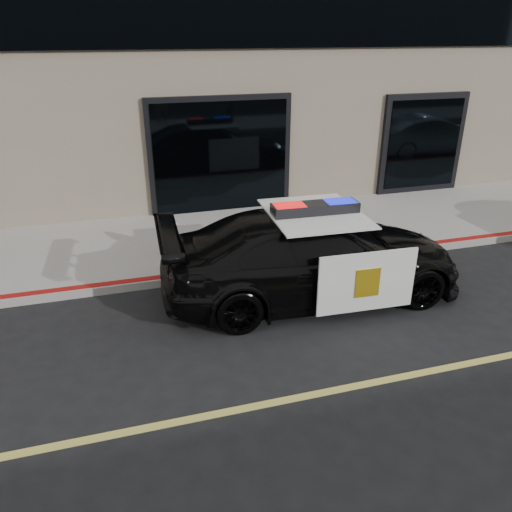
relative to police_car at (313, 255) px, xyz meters
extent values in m
plane|color=black|center=(0.42, -2.48, -0.76)|extent=(120.00, 120.00, 0.00)
cube|color=gray|center=(0.42, 2.77, -0.68)|extent=(60.00, 3.50, 0.15)
imported|color=black|center=(0.00, 0.00, -0.01)|extent=(2.52, 5.32, 1.49)
cube|color=white|center=(0.45, -1.09, -0.03)|extent=(1.59, 0.10, 1.00)
cube|color=white|center=(0.54, 1.05, -0.03)|extent=(1.59, 0.10, 1.00)
cube|color=white|center=(0.00, 0.00, 0.75)|extent=(1.57, 1.85, 0.02)
cube|color=gold|center=(0.45, -1.12, -0.03)|extent=(0.40, 0.03, 0.47)
cube|color=black|center=(0.00, 0.00, 0.84)|extent=(1.45, 0.43, 0.17)
cube|color=red|center=(-0.44, 0.02, 0.85)|extent=(0.51, 0.34, 0.16)
cube|color=#0C19CC|center=(0.43, -0.02, 0.85)|extent=(0.51, 0.34, 0.16)
cylinder|color=white|center=(-2.17, 2.04, -0.56)|extent=(0.37, 0.37, 0.08)
cylinder|color=white|center=(-2.17, 2.04, -0.27)|extent=(0.27, 0.27, 0.51)
cylinder|color=white|center=(-2.17, 2.04, 0.01)|extent=(0.32, 0.32, 0.06)
sphere|color=white|center=(-2.17, 2.04, 0.07)|extent=(0.24, 0.24, 0.24)
cylinder|color=white|center=(-2.17, 2.04, 0.17)|extent=(0.07, 0.07, 0.07)
cylinder|color=white|center=(-2.17, 2.22, -0.20)|extent=(0.13, 0.12, 0.13)
cylinder|color=white|center=(-2.17, 1.87, -0.20)|extent=(0.13, 0.12, 0.13)
cylinder|color=white|center=(-2.17, 1.84, -0.27)|extent=(0.17, 0.14, 0.17)
camera|label=1|loc=(-3.07, -7.12, 3.51)|focal=35.00mm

